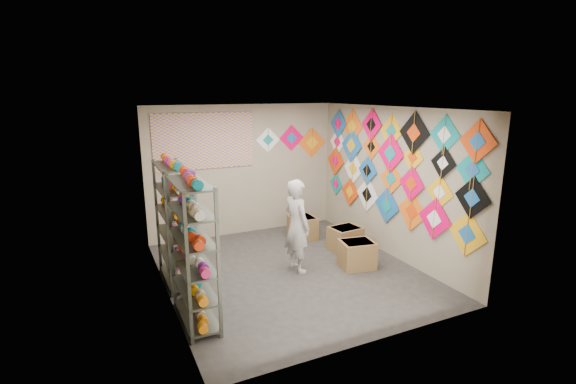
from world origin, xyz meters
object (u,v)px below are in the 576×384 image
shelf_rack_front (193,253)px  shopkeeper (297,226)px  carton_a (357,254)px  carton_c (303,228)px  shelf_rack_back (174,224)px  carton_b (345,239)px

shelf_rack_front → shopkeeper: 2.10m
carton_a → carton_c: bearing=106.6°
shopkeeper → carton_a: (0.99, -0.34, -0.55)m
carton_a → carton_c: (-0.19, 1.68, -0.00)m
shelf_rack_back → carton_a: bearing=-15.0°
shelf_rack_back → carton_b: size_ratio=3.40×
shopkeeper → carton_b: size_ratio=2.81×
shelf_rack_front → carton_c: (2.71, 2.20, -0.72)m
shopkeeper → carton_c: (0.80, 1.34, -0.55)m
shelf_rack_front → carton_a: size_ratio=3.41×
shelf_rack_back → shopkeeper: bearing=-12.9°
carton_b → shelf_rack_front: bearing=-163.9°
carton_a → carton_c: 1.69m
shelf_rack_back → carton_a: 3.08m
carton_b → carton_c: 1.03m
shelf_rack_front → shopkeeper: shelf_rack_front is taller
shelf_rack_back → carton_c: shelf_rack_back is taller
shelf_rack_front → shelf_rack_back: bearing=90.0°
shelf_rack_front → carton_b: (3.14, 1.27, -0.72)m
shopkeeper → carton_a: shopkeeper is taller
shopkeeper → carton_c: bearing=-40.8°
carton_a → carton_b: carton_a is taller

